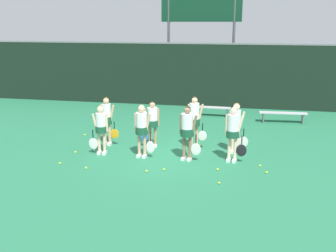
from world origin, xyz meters
TOP-DOWN VIEW (x-y plane):
  - ground_plane at (0.00, 0.00)m, footprint 140.00×140.00m
  - fence_windscreen at (0.00, 7.53)m, footprint 60.00×0.08m
  - scoreboard at (-0.02, 8.96)m, footprint 4.20×0.15m
  - bench_courtside at (4.08, 4.88)m, footprint 2.02×0.48m
  - bench_far at (0.92, 5.51)m, footprint 1.84×0.43m
  - player_0 at (-2.08, -0.55)m, footprint 0.66×0.37m
  - player_1 at (-0.70, -0.59)m, footprint 0.66×0.39m
  - player_2 at (0.76, -0.58)m, footprint 0.69×0.41m
  - player_3 at (2.15, -0.45)m, footprint 0.68×0.39m
  - player_4 at (-2.23, 0.43)m, footprint 0.64×0.35m
  - player_5 at (-0.63, 0.53)m, footprint 0.66×0.39m
  - player_6 at (0.83, 0.57)m, footprint 0.65×0.37m
  - player_7 at (2.21, 0.43)m, footprint 0.64×0.34m
  - tennis_ball_0 at (3.01, -0.75)m, footprint 0.06×0.06m
  - tennis_ball_1 at (1.90, -2.29)m, footprint 0.06×0.06m
  - tennis_ball_2 at (-3.00, -1.74)m, footprint 0.06×0.06m
  - tennis_ball_3 at (1.03, 0.86)m, footprint 0.07×0.07m
  - tennis_ball_4 at (-2.97, -0.67)m, footprint 0.07×0.07m
  - tennis_ball_5 at (-3.48, 1.30)m, footprint 0.07×0.07m
  - tennis_ball_6 at (-2.05, -1.96)m, footprint 0.07×0.07m
  - tennis_ball_7 at (-0.23, -1.86)m, footprint 0.07×0.07m
  - tennis_ball_8 at (0.24, -1.62)m, footprint 0.07×0.07m
  - tennis_ball_9 at (1.78, -1.31)m, footprint 0.07×0.07m
  - tennis_ball_10 at (3.17, -1.27)m, footprint 0.07×0.07m

SIDE VIEW (x-z plane):
  - ground_plane at x=0.00m, z-range 0.00..0.00m
  - tennis_ball_1 at x=1.90m, z-range 0.00..0.06m
  - tennis_ball_2 at x=-3.00m, z-range 0.00..0.06m
  - tennis_ball_0 at x=3.01m, z-range 0.00..0.06m
  - tennis_ball_8 at x=0.24m, z-range 0.00..0.07m
  - tennis_ball_4 at x=-2.97m, z-range 0.00..0.07m
  - tennis_ball_7 at x=-0.23m, z-range 0.00..0.07m
  - tennis_ball_6 at x=-2.05m, z-range 0.00..0.07m
  - tennis_ball_9 at x=1.78m, z-range 0.00..0.07m
  - tennis_ball_10 at x=3.17m, z-range 0.00..0.07m
  - tennis_ball_3 at x=1.03m, z-range 0.00..0.07m
  - tennis_ball_5 at x=-3.48m, z-range 0.00..0.07m
  - bench_far at x=0.92m, z-range 0.16..0.59m
  - bench_courtside at x=4.08m, z-range 0.17..0.62m
  - player_5 at x=-0.63m, z-range 0.14..1.74m
  - player_0 at x=-2.08m, z-range 0.14..1.76m
  - player_7 at x=2.21m, z-range 0.15..1.84m
  - player_4 at x=-2.23m, z-range 0.15..1.84m
  - player_1 at x=-0.70m, z-range 0.16..1.86m
  - player_3 at x=2.15m, z-range 0.16..1.89m
  - player_2 at x=0.76m, z-range 0.16..1.89m
  - player_6 at x=0.83m, z-range 0.17..1.97m
  - fence_windscreen at x=0.00m, z-range 0.01..3.23m
  - scoreboard at x=-0.02m, z-range 1.70..7.65m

